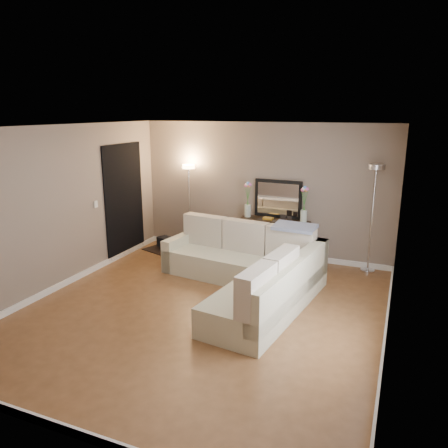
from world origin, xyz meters
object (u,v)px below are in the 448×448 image
at_px(sectional_sofa, 249,270).
at_px(console_table, 270,237).
at_px(floor_lamp_unlit, 374,197).
at_px(floor_lamp_lit, 189,190).

relative_size(sectional_sofa, console_table, 2.22).
distance_m(console_table, floor_lamp_unlit, 2.03).
bearing_deg(floor_lamp_unlit, sectional_sofa, -135.82).
xyz_separation_m(sectional_sofa, console_table, (-0.14, 1.58, 0.10)).
xyz_separation_m(console_table, floor_lamp_unlit, (1.82, 0.06, 0.91)).
bearing_deg(floor_lamp_lit, console_table, -2.40).
bearing_deg(console_table, floor_lamp_lit, 177.60).
height_order(console_table, floor_lamp_lit, floor_lamp_lit).
xyz_separation_m(sectional_sofa, floor_lamp_unlit, (1.68, 1.63, 1.01)).
distance_m(sectional_sofa, floor_lamp_unlit, 2.55).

